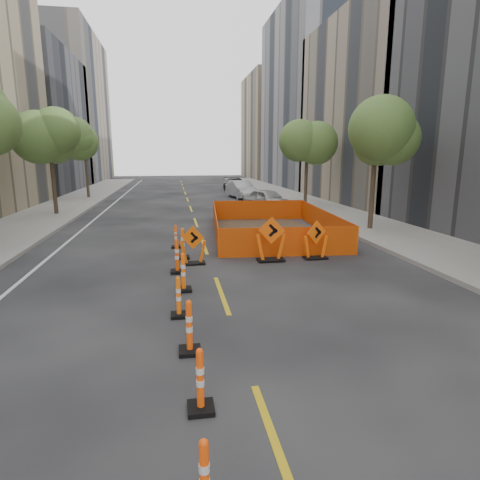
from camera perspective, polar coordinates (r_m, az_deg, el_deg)
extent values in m
plane|color=black|center=(7.38, 1.29, -18.09)|extent=(140.00, 140.00, 0.00)
cube|color=gray|center=(21.24, 19.41, 1.47)|extent=(4.00, 90.00, 0.15)
cube|color=#4C4C51|center=(48.25, -29.59, 14.39)|extent=(12.00, 16.00, 14.00)
cube|color=gray|center=(64.16, -24.79, 16.55)|extent=(12.00, 20.00, 20.00)
cube|color=gray|center=(35.31, 22.57, 16.46)|extent=(12.00, 16.00, 14.00)
cube|color=gray|center=(50.31, 12.49, 18.90)|extent=(12.00, 18.00, 20.00)
cube|color=tan|center=(67.51, 6.40, 15.55)|extent=(12.00, 14.00, 16.00)
cylinder|color=#382B1E|center=(27.32, -24.89, 6.42)|extent=(0.24, 0.24, 3.15)
sphere|color=#476D2F|center=(27.25, -25.45, 12.64)|extent=(2.80, 2.80, 2.80)
cylinder|color=#382B1E|center=(37.04, -20.89, 7.91)|extent=(0.24, 0.24, 3.15)
sphere|color=#476D2F|center=(36.99, -21.23, 12.51)|extent=(2.80, 2.80, 2.80)
cylinder|color=#382B1E|center=(20.75, 18.23, 5.51)|extent=(0.24, 0.24, 3.15)
sphere|color=#476D2F|center=(20.66, 18.78, 13.73)|extent=(2.80, 2.80, 2.80)
cylinder|color=#382B1E|center=(29.93, 9.34, 7.75)|extent=(0.24, 0.24, 3.15)
sphere|color=#476D2F|center=(29.87, 9.54, 13.45)|extent=(2.80, 2.80, 2.80)
imported|color=#B0B0B2|center=(27.85, 3.95, 5.79)|extent=(3.25, 4.50, 1.42)
imported|color=#AFAFB5|center=(35.43, 0.17, 7.20)|extent=(2.29, 4.76, 1.50)
imported|color=black|center=(41.53, -0.64, 7.83)|extent=(2.20, 4.92, 1.40)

